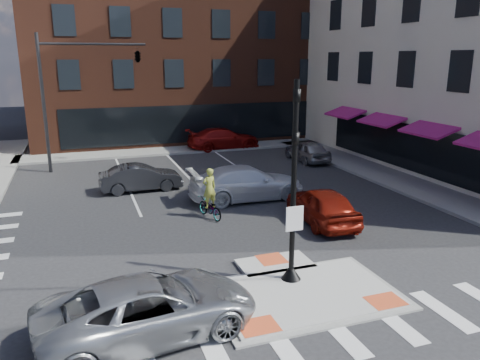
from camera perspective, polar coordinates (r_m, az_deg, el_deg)
name	(u,v)px	position (r m, az deg, el deg)	size (l,w,h in m)	color
ground	(297,288)	(14.44, 6.90, -12.94)	(120.00, 120.00, 0.00)	#28282B
refuge_island	(300,290)	(14.21, 7.38, -13.20)	(5.40, 4.65, 0.13)	gray
sidewalk_e	(391,177)	(27.88, 17.91, 0.35)	(3.00, 24.00, 0.15)	gray
sidewalk_n	(203,148)	(35.17, -4.51, 3.92)	(26.00, 3.00, 0.15)	gray
building_n	(173,44)	(44.29, -8.19, 16.11)	(24.40, 18.40, 15.50)	#522719
building_far_left	(87,70)	(63.45, -18.15, 12.58)	(10.00, 12.00, 10.00)	slate
building_far_right	(184,62)	(67.06, -6.79, 14.13)	(12.00, 12.00, 12.00)	brown
signal_pole	(293,209)	(13.84, 6.49, -3.56)	(0.60, 0.60, 5.98)	black
mast_arm_signal	(113,65)	(29.50, -15.24, 13.37)	(6.10, 2.24, 8.00)	black
silver_suv	(149,308)	(12.05, -11.01, -15.04)	(2.49, 5.40, 1.50)	#A4A7AB
red_sedan	(322,205)	(19.65, 9.95, -3.02)	(1.78, 4.43, 1.51)	maroon
white_pickup	(247,183)	(22.49, 0.85, -0.35)	(2.28, 5.62, 1.63)	white
bg_car_dark	(141,178)	(24.51, -12.00, 0.28)	(1.44, 4.14, 1.36)	#27282C
bg_car_silver	(307,151)	(31.13, 8.20, 3.55)	(1.64, 4.08, 1.39)	#A3A5AA
bg_car_red	(224,139)	(34.97, -2.01, 5.07)	(2.19, 5.39, 1.57)	#9C110E
cyclist	(210,201)	(19.96, -3.73, -2.60)	(1.05, 1.82, 2.18)	#3F3F44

